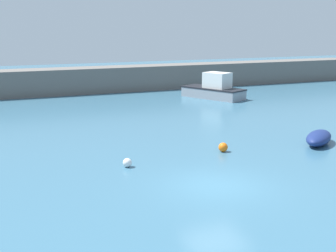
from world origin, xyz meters
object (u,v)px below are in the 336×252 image
cabin_cruiser_white (214,89)px  rowboat_blue_near (319,138)px  mooring_buoy_orange (223,147)px  mooring_buoy_white (127,163)px

cabin_cruiser_white → rowboat_blue_near: bearing=147.0°
rowboat_blue_near → mooring_buoy_orange: size_ratio=6.27×
cabin_cruiser_white → mooring_buoy_white: (-13.13, -16.13, -0.59)m
cabin_cruiser_white → mooring_buoy_orange: (-7.87, -15.54, -0.55)m
mooring_buoy_orange → mooring_buoy_white: (-5.26, -0.59, -0.03)m
rowboat_blue_near → mooring_buoy_white: rowboat_blue_near is taller
cabin_cruiser_white → mooring_buoy_orange: bearing=128.6°
rowboat_blue_near → mooring_buoy_orange: rowboat_blue_near is taller
rowboat_blue_near → mooring_buoy_white: bearing=-38.8°
rowboat_blue_near → mooring_buoy_white: size_ratio=7.22×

